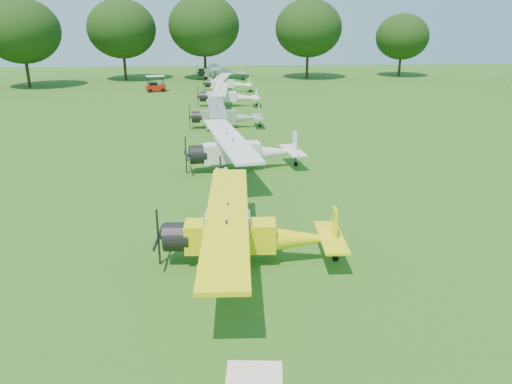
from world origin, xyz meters
TOP-DOWN VIEW (x-y plane):
  - ground at (0.00, 0.00)m, footprint 160.00×160.00m
  - tree_belt at (3.57, 0.16)m, footprint 137.36×130.27m
  - aircraft_2 at (0.29, -7.46)m, footprint 7.50×11.94m
  - aircraft_3 at (0.80, 5.55)m, footprint 7.72×12.24m
  - aircraft_4 at (-0.01, 18.71)m, footprint 6.61×10.50m
  - aircraft_5 at (0.55, 30.20)m, footprint 6.95×11.06m
  - aircraft_6 at (0.82, 42.08)m, footprint 6.64×10.52m
  - aircraft_7 at (0.05, 55.24)m, footprint 7.63×12.11m
  - golf_cart at (-8.63, 42.71)m, footprint 2.72×2.03m

SIDE VIEW (x-z plane):
  - ground at x=0.00m, z-range 0.00..0.00m
  - golf_cart at x=-8.63m, z-range -0.35..1.74m
  - aircraft_6 at x=0.82m, z-range 0.17..2.24m
  - aircraft_4 at x=-0.01m, z-range 0.18..2.25m
  - aircraft_5 at x=0.55m, z-range 0.18..2.36m
  - aircraft_2 at x=0.29m, z-range 0.20..2.55m
  - aircraft_7 at x=0.05m, z-range 0.20..2.60m
  - aircraft_3 at x=0.80m, z-range 0.20..2.61m
  - tree_belt at x=3.57m, z-range 0.77..15.29m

